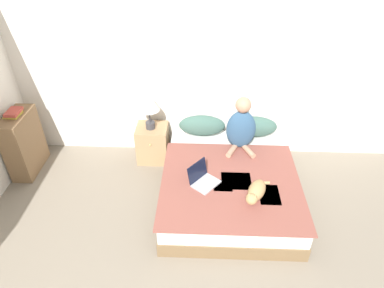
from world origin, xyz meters
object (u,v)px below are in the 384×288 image
at_px(laptop_open, 203,179).
at_px(nightstand, 153,143).
at_px(bed, 229,185).
at_px(bookshelf, 24,143).
at_px(person_sitting, 241,127).
at_px(cat_tabby, 256,192).
at_px(book_stack_top, 13,113).
at_px(pillow_far, 254,127).
at_px(table_lamp, 149,104).
at_px(pillow_near, 202,125).

relative_size(laptop_open, nightstand, 0.77).
xyz_separation_m(bed, bookshelf, (-2.74, 0.45, 0.23)).
relative_size(person_sitting, cat_tabby, 1.61).
xyz_separation_m(nightstand, book_stack_top, (-1.69, -0.30, 0.63)).
bearing_deg(pillow_far, table_lamp, -177.24).
bearing_deg(table_lamp, laptop_open, -51.99).
bearing_deg(bookshelf, cat_tabby, -16.33).
relative_size(cat_tabby, table_lamp, 0.86).
distance_m(pillow_near, laptop_open, 1.02).
relative_size(pillow_near, book_stack_top, 2.77).
height_order(pillow_far, nightstand, pillow_far).
bearing_deg(table_lamp, bed, -34.96).
bearing_deg(person_sitting, laptop_open, -123.13).
height_order(person_sitting, table_lamp, person_sitting).
xyz_separation_m(bed, person_sitting, (0.15, 0.53, 0.52)).
bearing_deg(pillow_far, nightstand, -177.78).
distance_m(laptop_open, table_lamp, 1.28).
bearing_deg(bed, cat_tabby, -59.01).
distance_m(person_sitting, table_lamp, 1.25).
bearing_deg(table_lamp, nightstand, 53.70).
distance_m(cat_tabby, nightstand, 1.78).
height_order(pillow_near, table_lamp, table_lamp).
xyz_separation_m(pillow_far, table_lamp, (-1.42, -0.07, 0.37)).
bearing_deg(bed, nightstand, 144.29).
relative_size(bed, nightstand, 3.61).
relative_size(pillow_near, nightstand, 1.20).
bearing_deg(book_stack_top, pillow_near, 8.44).
bearing_deg(bed, table_lamp, 145.04).
height_order(nightstand, bookshelf, bookshelf).
relative_size(bed, cat_tabby, 4.20).
bearing_deg(bookshelf, book_stack_top, 108.93).
bearing_deg(nightstand, person_sitting, -10.75).
distance_m(bookshelf, book_stack_top, 0.47).
relative_size(pillow_far, book_stack_top, 2.77).
bearing_deg(bookshelf, pillow_far, 6.63).
height_order(person_sitting, book_stack_top, person_sitting).
relative_size(cat_tabby, nightstand, 0.86).
bearing_deg(bed, bookshelf, 170.63).
relative_size(pillow_far, cat_tabby, 1.40).
xyz_separation_m(bed, book_stack_top, (-2.75, 0.46, 0.70)).
bearing_deg(pillow_near, bookshelf, -171.42).
bearing_deg(person_sitting, pillow_near, 150.74).
relative_size(bed, bookshelf, 2.22).
bearing_deg(person_sitting, book_stack_top, -178.59).
height_order(table_lamp, bookshelf, table_lamp).
bearing_deg(cat_tabby, book_stack_top, -81.91).
bearing_deg(laptop_open, nightstand, 76.44).
distance_m(person_sitting, bookshelf, 2.91).
bearing_deg(bookshelf, person_sitting, 1.53).
distance_m(table_lamp, book_stack_top, 1.71).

